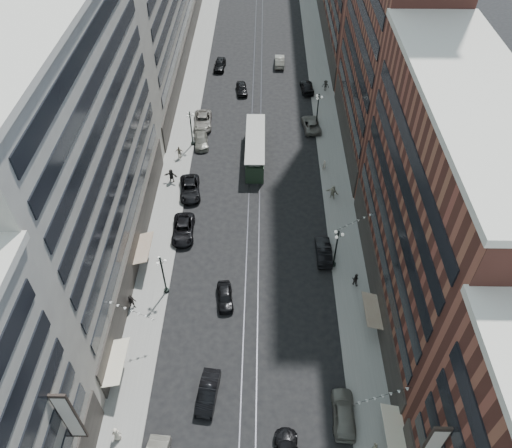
# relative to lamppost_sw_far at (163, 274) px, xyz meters

# --- Properties ---
(ground) EXTENTS (220.00, 220.00, 0.00)m
(ground) POSITION_rel_lamppost_sw_far_xyz_m (9.20, 32.00, -3.10)
(ground) COLOR black
(ground) RESTS_ON ground
(sidewalk_west) EXTENTS (4.00, 180.00, 0.15)m
(sidewalk_west) POSITION_rel_lamppost_sw_far_xyz_m (-1.80, 42.00, -3.02)
(sidewalk_west) COLOR gray
(sidewalk_west) RESTS_ON ground
(sidewalk_east) EXTENTS (4.00, 180.00, 0.15)m
(sidewalk_east) POSITION_rel_lamppost_sw_far_xyz_m (20.20, 42.00, -3.02)
(sidewalk_east) COLOR gray
(sidewalk_east) RESTS_ON ground
(rail_west) EXTENTS (0.12, 180.00, 0.02)m
(rail_west) POSITION_rel_lamppost_sw_far_xyz_m (8.50, 42.00, -3.09)
(rail_west) COLOR #2D2D33
(rail_west) RESTS_ON ground
(rail_east) EXTENTS (0.12, 180.00, 0.02)m
(rail_east) POSITION_rel_lamppost_sw_far_xyz_m (9.90, 42.00, -3.09)
(rail_east) COLOR #2D2D33
(rail_east) RESTS_ON ground
(building_west_mid) EXTENTS (8.00, 36.00, 28.00)m
(building_west_mid) POSITION_rel_lamppost_sw_far_xyz_m (-7.80, 5.00, 10.90)
(building_west_mid) COLOR #9E9A8C
(building_west_mid) RESTS_ON ground
(building_east_mid) EXTENTS (8.00, 30.00, 24.00)m
(building_east_mid) POSITION_rel_lamppost_sw_far_xyz_m (26.20, -0.00, 8.90)
(building_east_mid) COLOR brown
(building_east_mid) RESTS_ON ground
(lamppost_sw_far) EXTENTS (1.03, 1.14, 5.52)m
(lamppost_sw_far) POSITION_rel_lamppost_sw_far_xyz_m (0.00, 0.00, 0.00)
(lamppost_sw_far) COLOR black
(lamppost_sw_far) RESTS_ON sidewalk_west
(lamppost_sw_mid) EXTENTS (1.03, 1.14, 5.52)m
(lamppost_sw_mid) POSITION_rel_lamppost_sw_far_xyz_m (0.00, 27.00, 0.00)
(lamppost_sw_mid) COLOR black
(lamppost_sw_mid) RESTS_ON sidewalk_west
(lamppost_se_far) EXTENTS (1.03, 1.14, 5.52)m
(lamppost_se_far) POSITION_rel_lamppost_sw_far_xyz_m (18.40, 4.00, 0.00)
(lamppost_se_far) COLOR black
(lamppost_se_far) RESTS_ON sidewalk_east
(lamppost_se_mid) EXTENTS (1.03, 1.14, 5.52)m
(lamppost_se_mid) POSITION_rel_lamppost_sw_far_xyz_m (18.40, 32.00, 0.00)
(lamppost_se_mid) COLOR black
(lamppost_se_mid) RESTS_ON sidewalk_east
(streetcar) EXTENTS (2.65, 11.97, 3.31)m
(streetcar) POSITION_rel_lamppost_sw_far_xyz_m (9.20, 24.20, -1.57)
(streetcar) COLOR #1F3121
(streetcar) RESTS_ON ground
(car_2) EXTENTS (2.78, 5.60, 1.52)m
(car_2) POSITION_rel_lamppost_sw_far_xyz_m (0.80, 8.81, -2.33)
(car_2) COLOR black
(car_2) RESTS_ON ground
(car_4) EXTENTS (2.14, 4.98, 1.68)m
(car_4) POSITION_rel_lamppost_sw_far_xyz_m (17.60, -13.61, -2.26)
(car_4) COLOR #67655B
(car_4) RESTS_ON ground
(car_5) EXTENTS (2.11, 4.78, 1.53)m
(car_5) POSITION_rel_lamppost_sw_far_xyz_m (5.51, -11.87, -2.33)
(car_5) COLOR black
(car_5) RESTS_ON ground
(pedestrian_1) EXTENTS (0.86, 0.54, 1.65)m
(pedestrian_1) POSITION_rel_lamppost_sw_far_xyz_m (-1.91, -15.78, -2.12)
(pedestrian_1) COLOR beige
(pedestrian_1) RESTS_ON sidewalk_west
(pedestrian_2) EXTENTS (1.03, 0.69, 1.94)m
(pedestrian_2) POSITION_rel_lamppost_sw_far_xyz_m (-3.18, -2.22, -1.98)
(pedestrian_2) COLOR black
(pedestrian_2) RESTS_ON sidewalk_west
(pedestrian_4) EXTENTS (0.42, 0.92, 1.56)m
(pedestrian_4) POSITION_rel_lamppost_sw_far_xyz_m (19.84, -16.62, -2.16)
(pedestrian_4) COLOR beige
(pedestrian_4) RESTS_ON sidewalk_east
(car_7) EXTENTS (3.25, 5.81, 1.54)m
(car_7) POSITION_rel_lamppost_sw_far_xyz_m (0.80, 16.28, -2.33)
(car_7) COLOR black
(car_7) RESTS_ON ground
(car_8) EXTENTS (2.60, 5.04, 1.40)m
(car_8) POSITION_rel_lamppost_sw_far_xyz_m (1.23, 27.19, -2.40)
(car_8) COLOR #65655A
(car_8) RESTS_ON ground
(car_9) EXTENTS (2.20, 4.78, 1.59)m
(car_9) POSITION_rel_lamppost_sw_far_xyz_m (2.40, 50.27, -2.30)
(car_9) COLOR black
(car_9) RESTS_ON ground
(car_10) EXTENTS (1.73, 4.78, 1.57)m
(car_10) POSITION_rel_lamppost_sw_far_xyz_m (17.38, 5.48, -2.31)
(car_10) COLOR black
(car_10) RESTS_ON ground
(car_11) EXTENTS (3.01, 5.53, 1.47)m
(car_11) POSITION_rel_lamppost_sw_far_xyz_m (17.60, 31.57, -2.36)
(car_11) COLOR #67645B
(car_11) RESTS_ON ground
(car_12) EXTENTS (2.33, 5.07, 1.44)m
(car_12) POSITION_rel_lamppost_sw_far_xyz_m (17.60, 42.73, -2.38)
(car_12) COLOR black
(car_12) RESTS_ON ground
(car_13) EXTENTS (2.21, 4.44, 1.45)m
(car_13) POSITION_rel_lamppost_sw_far_xyz_m (6.64, 42.01, -2.37)
(car_13) COLOR black
(car_13) RESTS_ON ground
(car_14) EXTENTS (1.80, 4.88, 1.60)m
(car_14) POSITION_rel_lamppost_sw_far_xyz_m (13.15, 51.77, -2.30)
(car_14) COLOR slate
(car_14) RESTS_ON ground
(pedestrian_5) EXTENTS (1.87, 0.90, 1.94)m
(pedestrian_5) POSITION_rel_lamppost_sw_far_xyz_m (-1.91, 18.51, -1.98)
(pedestrian_5) COLOR black
(pedestrian_5) RESTS_ON sidewalk_west
(pedestrian_6) EXTENTS (1.15, 0.56, 1.93)m
(pedestrian_6) POSITION_rel_lamppost_sw_far_xyz_m (-1.48, 23.71, -1.98)
(pedestrian_6) COLOR #ADA48F
(pedestrian_6) RESTS_ON sidewalk_west
(pedestrian_7) EXTENTS (0.91, 0.78, 1.64)m
(pedestrian_7) POSITION_rel_lamppost_sw_far_xyz_m (20.46, 1.29, -2.12)
(pedestrian_7) COLOR black
(pedestrian_7) RESTS_ON sidewalk_east
(pedestrian_8) EXTENTS (0.69, 0.59, 1.60)m
(pedestrian_8) POSITION_rel_lamppost_sw_far_xyz_m (18.70, 21.26, -2.15)
(pedestrian_8) COLOR beige
(pedestrian_8) RESTS_ON sidewalk_east
(pedestrian_9) EXTENTS (1.28, 0.78, 1.84)m
(pedestrian_9) POSITION_rel_lamppost_sw_far_xyz_m (20.67, 42.62, -2.02)
(pedestrian_9) COLOR black
(pedestrian_9) RESTS_ON sidewalk_east
(car_extra_0) EXTENTS (2.13, 4.22, 1.38)m
(car_extra_0) POSITION_rel_lamppost_sw_far_xyz_m (6.39, -1.02, -2.41)
(car_extra_0) COLOR black
(car_extra_0) RESTS_ON ground
(car_extra_1) EXTENTS (2.96, 5.82, 1.58)m
(car_extra_1) POSITION_rel_lamppost_sw_far_xyz_m (1.02, 32.17, -2.31)
(car_extra_1) COLOR slate
(car_extra_1) RESTS_ON ground
(pedestrian_extra_0) EXTENTS (1.73, 1.26, 1.84)m
(pedestrian_extra_0) POSITION_rel_lamppost_sw_far_xyz_m (19.33, 15.56, -2.02)
(pedestrian_extra_0) COLOR #A39E87
(pedestrian_extra_0) RESTS_ON sidewalk_east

